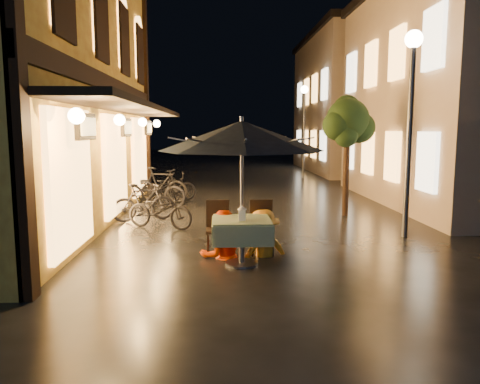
{
  "coord_description": "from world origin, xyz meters",
  "views": [
    {
      "loc": [
        -0.93,
        -7.51,
        2.26
      ],
      "look_at": [
        -0.55,
        0.71,
        1.15
      ],
      "focal_mm": 35.0,
      "sensor_mm": 36.0,
      "label": 1
    }
  ],
  "objects_px": {
    "person_yellow": "(264,211)",
    "person_orange": "(222,211)",
    "patio_umbrella": "(242,136)",
    "streetlamp_near": "(411,97)",
    "cafe_table": "(242,230)",
    "bicycle_0": "(160,210)",
    "table_lantern": "(242,212)"
  },
  "relations": [
    {
      "from": "streetlamp_near",
      "to": "table_lantern",
      "type": "distance_m",
      "value": 4.55
    },
    {
      "from": "streetlamp_near",
      "to": "person_orange",
      "type": "relative_size",
      "value": 2.57
    },
    {
      "from": "person_yellow",
      "to": "cafe_table",
      "type": "bearing_deg",
      "value": 34.62
    },
    {
      "from": "streetlamp_near",
      "to": "patio_umbrella",
      "type": "bearing_deg",
      "value": -151.98
    },
    {
      "from": "table_lantern",
      "to": "person_orange",
      "type": "height_order",
      "value": "person_orange"
    },
    {
      "from": "cafe_table",
      "to": "person_yellow",
      "type": "xyz_separation_m",
      "value": [
        0.42,
        0.58,
        0.22
      ]
    },
    {
      "from": "patio_umbrella",
      "to": "person_orange",
      "type": "xyz_separation_m",
      "value": [
        -0.33,
        0.51,
        -1.33
      ]
    },
    {
      "from": "person_yellow",
      "to": "person_orange",
      "type": "bearing_deg",
      "value": -13.81
    },
    {
      "from": "streetlamp_near",
      "to": "cafe_table",
      "type": "distance_m",
      "value": 4.65
    },
    {
      "from": "person_orange",
      "to": "bicycle_0",
      "type": "bearing_deg",
      "value": -75.34
    },
    {
      "from": "cafe_table",
      "to": "person_yellow",
      "type": "distance_m",
      "value": 0.75
    },
    {
      "from": "patio_umbrella",
      "to": "person_orange",
      "type": "bearing_deg",
      "value": 122.86
    },
    {
      "from": "cafe_table",
      "to": "bicycle_0",
      "type": "distance_m",
      "value": 3.43
    },
    {
      "from": "patio_umbrella",
      "to": "bicycle_0",
      "type": "xyz_separation_m",
      "value": [
        -1.72,
        2.97,
        -1.72
      ]
    },
    {
      "from": "person_orange",
      "to": "patio_umbrella",
      "type": "bearing_deg",
      "value": 108.04
    },
    {
      "from": "streetlamp_near",
      "to": "bicycle_0",
      "type": "xyz_separation_m",
      "value": [
        -5.27,
        1.08,
        -2.49
      ]
    },
    {
      "from": "bicycle_0",
      "to": "patio_umbrella",
      "type": "bearing_deg",
      "value": -126.78
    },
    {
      "from": "table_lantern",
      "to": "streetlamp_near",
      "type": "bearing_deg",
      "value": 29.68
    },
    {
      "from": "table_lantern",
      "to": "person_orange",
      "type": "bearing_deg",
      "value": 117.03
    },
    {
      "from": "patio_umbrella",
      "to": "person_yellow",
      "type": "relative_size",
      "value": 1.68
    },
    {
      "from": "table_lantern",
      "to": "person_orange",
      "type": "distance_m",
      "value": 0.72
    },
    {
      "from": "person_yellow",
      "to": "bicycle_0",
      "type": "xyz_separation_m",
      "value": [
        -2.14,
        2.39,
        -0.38
      ]
    },
    {
      "from": "patio_umbrella",
      "to": "person_orange",
      "type": "relative_size",
      "value": 1.66
    },
    {
      "from": "cafe_table",
      "to": "table_lantern",
      "type": "distance_m",
      "value": 0.36
    },
    {
      "from": "bicycle_0",
      "to": "streetlamp_near",
      "type": "bearing_deg",
      "value": -78.43
    },
    {
      "from": "streetlamp_near",
      "to": "bicycle_0",
      "type": "bearing_deg",
      "value": 168.42
    },
    {
      "from": "streetlamp_near",
      "to": "person_orange",
      "type": "xyz_separation_m",
      "value": [
        -3.88,
        -1.38,
        -2.09
      ]
    },
    {
      "from": "cafe_table",
      "to": "patio_umbrella",
      "type": "bearing_deg",
      "value": -48.37
    },
    {
      "from": "cafe_table",
      "to": "bicycle_0",
      "type": "height_order",
      "value": "bicycle_0"
    },
    {
      "from": "streetlamp_near",
      "to": "bicycle_0",
      "type": "height_order",
      "value": "streetlamp_near"
    },
    {
      "from": "person_orange",
      "to": "person_yellow",
      "type": "xyz_separation_m",
      "value": [
        0.75,
        0.07,
        -0.01
      ]
    },
    {
      "from": "person_yellow",
      "to": "bicycle_0",
      "type": "relative_size",
      "value": 0.99
    }
  ]
}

